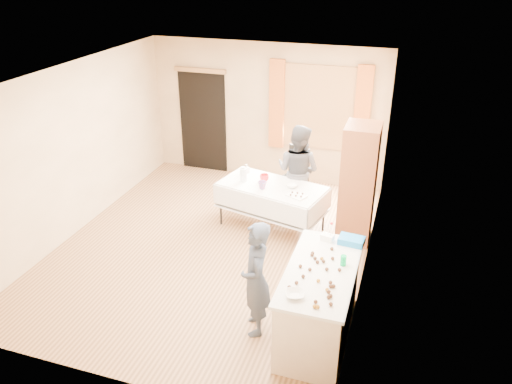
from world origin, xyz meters
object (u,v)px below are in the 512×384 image
(cabinet, at_px, (358,184))
(chair, at_px, (292,187))
(woman, at_px, (298,171))
(party_table, at_px, (272,203))
(girl, at_px, (256,279))
(counter, at_px, (319,302))

(cabinet, bearing_deg, chair, 144.42)
(cabinet, height_order, chair, cabinet)
(woman, bearing_deg, cabinet, 170.31)
(party_table, height_order, girl, girl)
(cabinet, bearing_deg, girl, -108.32)
(counter, height_order, party_table, counter)
(party_table, relative_size, woman, 1.16)
(counter, relative_size, party_table, 0.87)
(girl, bearing_deg, woman, 162.94)
(woman, bearing_deg, chair, -48.59)
(cabinet, bearing_deg, woman, 154.01)
(cabinet, bearing_deg, party_table, -176.58)
(cabinet, xyz_separation_m, woman, (-1.04, 0.51, -0.13))
(counter, bearing_deg, woman, 108.39)
(party_table, xyz_separation_m, girl, (0.50, -2.38, 0.27))
(cabinet, relative_size, party_table, 1.01)
(party_table, relative_size, girl, 1.28)
(cabinet, xyz_separation_m, party_table, (-1.31, -0.08, -0.48))
(counter, xyz_separation_m, woman, (-0.94, 2.82, 0.33))
(chair, relative_size, woman, 0.65)
(girl, bearing_deg, counter, 79.62)
(cabinet, relative_size, girl, 1.29)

